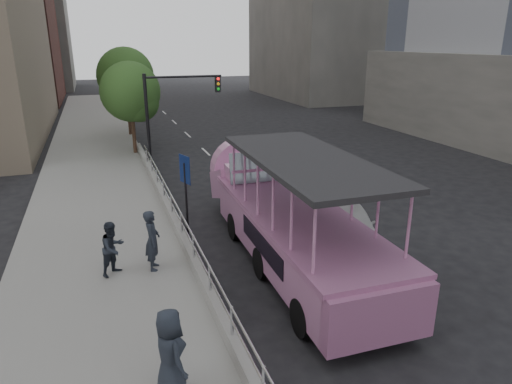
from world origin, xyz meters
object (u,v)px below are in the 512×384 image
(duck_boat, at_px, (285,216))
(pedestrian_near, at_px, (152,240))
(pedestrian_mid, at_px, (113,248))
(street_tree_far, at_px, (127,78))
(car, at_px, (351,223))
(parking_sign, at_px, (186,188))
(pedestrian_far, at_px, (170,354))
(traffic_signal, at_px, (169,106))
(street_tree_near, at_px, (132,94))

(duck_boat, relative_size, pedestrian_near, 6.06)
(pedestrian_mid, distance_m, street_tree_far, 21.83)
(car, relative_size, pedestrian_near, 1.98)
(street_tree_far, bearing_deg, duck_boat, -81.69)
(street_tree_far, bearing_deg, parking_sign, -88.89)
(car, bearing_deg, duck_boat, -156.33)
(pedestrian_near, xyz_separation_m, parking_sign, (1.53, 2.61, 0.67))
(duck_boat, xyz_separation_m, pedestrian_far, (-4.61, -5.48, -0.15))
(pedestrian_far, relative_size, traffic_signal, 0.35)
(pedestrian_mid, relative_size, traffic_signal, 0.31)
(car, xyz_separation_m, pedestrian_mid, (-8.15, -0.48, 0.49))
(pedestrian_near, relative_size, parking_sign, 0.60)
(pedestrian_mid, distance_m, street_tree_near, 15.85)
(car, distance_m, pedestrian_mid, 8.18)
(duck_boat, xyz_separation_m, car, (2.75, 0.37, -0.75))
(street_tree_far, bearing_deg, car, -74.38)
(duck_boat, distance_m, pedestrian_mid, 5.41)
(traffic_signal, bearing_deg, pedestrian_far, -99.42)
(car, xyz_separation_m, traffic_signal, (-4.47, 11.57, 2.88))
(car, bearing_deg, street_tree_near, 127.96)
(duck_boat, bearing_deg, pedestrian_mid, -178.88)
(duck_boat, relative_size, pedestrian_mid, 6.91)
(parking_sign, height_order, street_tree_far, street_tree_far)
(parking_sign, height_order, street_tree_near, street_tree_near)
(parking_sign, bearing_deg, traffic_signal, 83.81)
(pedestrian_near, distance_m, parking_sign, 3.10)
(car, relative_size, street_tree_far, 0.57)
(car, distance_m, pedestrian_far, 9.42)
(traffic_signal, distance_m, street_tree_far, 9.57)
(pedestrian_mid, relative_size, parking_sign, 0.53)
(traffic_signal, distance_m, street_tree_near, 3.80)
(pedestrian_far, distance_m, street_tree_far, 27.07)
(pedestrian_near, bearing_deg, parking_sign, -19.71)
(duck_boat, distance_m, street_tree_near, 15.91)
(traffic_signal, bearing_deg, pedestrian_mid, -106.99)
(parking_sign, xyz_separation_m, street_tree_near, (-0.57, 12.93, 1.93))
(duck_boat, relative_size, parking_sign, 3.65)
(pedestrian_far, distance_m, street_tree_near, 21.05)
(street_tree_near, bearing_deg, duck_boat, -77.81)
(duck_boat, height_order, car, duck_boat)
(car, height_order, traffic_signal, traffic_signal)
(pedestrian_near, relative_size, pedestrian_mid, 1.14)
(duck_boat, relative_size, street_tree_near, 1.95)
(traffic_signal, height_order, street_tree_near, street_tree_near)
(pedestrian_mid, height_order, traffic_signal, traffic_signal)
(parking_sign, height_order, traffic_signal, traffic_signal)
(duck_boat, bearing_deg, parking_sign, 138.42)
(pedestrian_mid, bearing_deg, pedestrian_near, -44.33)
(car, bearing_deg, pedestrian_near, -159.68)
(pedestrian_near, relative_size, pedestrian_far, 1.00)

